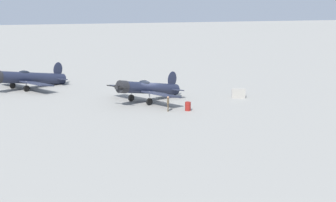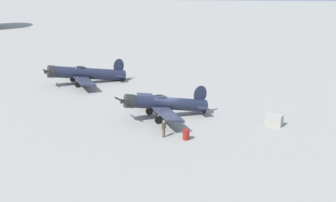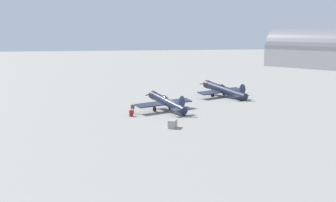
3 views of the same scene
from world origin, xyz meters
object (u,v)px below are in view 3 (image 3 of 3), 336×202
Objects in this scene: airplane_foreground at (166,102)px; fuel_drum at (131,113)px; airplane_mid_apron at (223,90)px; equipment_crate at (173,124)px; ground_crew_mechanic at (133,108)px.

fuel_drum is at bearing 88.98° from airplane_foreground.
equipment_crate is (-14.67, -23.47, -0.87)m from airplane_mid_apron.
airplane_foreground is 5.56m from ground_crew_mechanic.
ground_crew_mechanic is at bearing 95.37° from airplane_mid_apron.
fuel_drum is at bearing -169.48° from ground_crew_mechanic.
equipment_crate is (4.36, -10.53, -0.43)m from ground_crew_mechanic.
ground_crew_mechanic is (-5.49, -0.63, -0.62)m from airplane_foreground.
airplane_mid_apron is (13.55, 12.32, -0.17)m from airplane_foreground.
airplane_mid_apron is 5.75× the size of equipment_crate.
ground_crew_mechanic is at bearing 78.24° from fuel_drum.
airplane_foreground is at bearing 84.23° from equipment_crate.
equipment_crate is at bearing 148.58° from airplane_foreground.
airplane_foreground reaches higher than airplane_mid_apron.
airplane_foreground is at bearing 24.63° from fuel_drum.
ground_crew_mechanic is 2.19m from fuel_drum.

